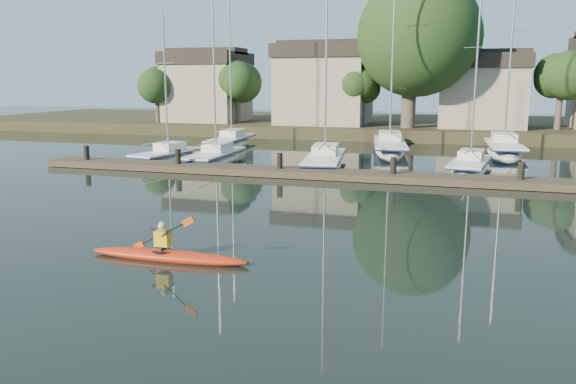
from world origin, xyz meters
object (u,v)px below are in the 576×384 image
(sailboat_1, at_px, (215,164))
(sailboat_3, at_px, (469,173))
(kayak, at_px, (168,254))
(sailboat_5, at_px, (231,147))
(sailboat_7, at_px, (503,156))
(sailboat_2, at_px, (324,169))
(dock, at_px, (335,174))
(sailboat_6, at_px, (389,153))
(sailboat_0, at_px, (167,162))

(sailboat_1, bearing_deg, sailboat_3, 1.85)
(kayak, bearing_deg, sailboat_1, 108.26)
(sailboat_5, height_order, sailboat_7, sailboat_5)
(kayak, xyz_separation_m, sailboat_3, (8.55, 19.52, -0.36))
(sailboat_2, bearing_deg, sailboat_5, 130.71)
(dock, height_order, sailboat_6, sailboat_6)
(sailboat_2, xyz_separation_m, sailboat_7, (10.78, 9.58, -0.03))
(kayak, xyz_separation_m, sailboat_5, (-9.30, 27.52, -0.37))
(sailboat_6, bearing_deg, sailboat_3, -64.34)
(kayak, xyz_separation_m, sailboat_1, (-6.77, 18.68, -0.36))
(sailboat_0, bearing_deg, sailboat_2, 11.63)
(dock, distance_m, sailboat_7, 16.59)
(sailboat_0, relative_size, sailboat_6, 0.62)
(dock, relative_size, sailboat_6, 1.97)
(sailboat_0, xyz_separation_m, sailboat_1, (3.26, 0.22, -0.00))
(sailboat_1, relative_size, sailboat_6, 0.75)
(sailboat_2, relative_size, sailboat_6, 0.87)
(sailboat_1, relative_size, sailboat_2, 0.86)
(sailboat_1, distance_m, sailboat_7, 20.30)
(sailboat_6, bearing_deg, sailboat_5, 172.03)
(sailboat_2, height_order, sailboat_3, sailboat_2)
(sailboat_3, bearing_deg, sailboat_0, -168.59)
(sailboat_5, bearing_deg, sailboat_3, -26.92)
(kayak, relative_size, sailboat_0, 0.46)
(sailboat_2, relative_size, sailboat_3, 1.28)
(sailboat_5, distance_m, sailboat_6, 12.44)
(sailboat_2, bearing_deg, dock, -77.47)
(sailboat_7, bearing_deg, sailboat_5, -179.03)
(sailboat_1, xyz_separation_m, sailboat_6, (9.91, 8.90, -0.02))
(kayak, height_order, sailboat_2, sailboat_2)
(sailboat_2, relative_size, sailboat_5, 1.03)
(sailboat_0, height_order, sailboat_6, sailboat_6)
(kayak, distance_m, sailboat_0, 21.01)
(sailboat_2, xyz_separation_m, sailboat_3, (8.29, 0.66, 0.01))
(dock, xyz_separation_m, sailboat_3, (6.81, 4.82, -0.38))
(sailboat_2, distance_m, sailboat_5, 12.90)
(dock, relative_size, sailboat_2, 2.26)
(sailboat_3, xyz_separation_m, sailboat_6, (-5.41, 8.06, -0.02))
(dock, xyz_separation_m, sailboat_0, (-11.77, 3.75, -0.38))
(sailboat_0, height_order, sailboat_1, sailboat_1)
(dock, relative_size, sailboat_7, 2.37)
(sailboat_1, bearing_deg, kayak, -71.37)
(sailboat_0, xyz_separation_m, sailboat_3, (18.58, 1.06, -0.00))
(sailboat_5, bearing_deg, sailboat_1, -76.78)
(sailboat_0, xyz_separation_m, sailboat_2, (10.29, 0.40, -0.01))
(sailboat_0, distance_m, sailboat_1, 3.27)
(sailboat_6, distance_m, sailboat_7, 7.95)
(sailboat_6, height_order, sailboat_7, sailboat_6)
(sailboat_3, xyz_separation_m, sailboat_7, (2.48, 8.92, -0.04))
(sailboat_6, bearing_deg, sailboat_2, -116.52)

